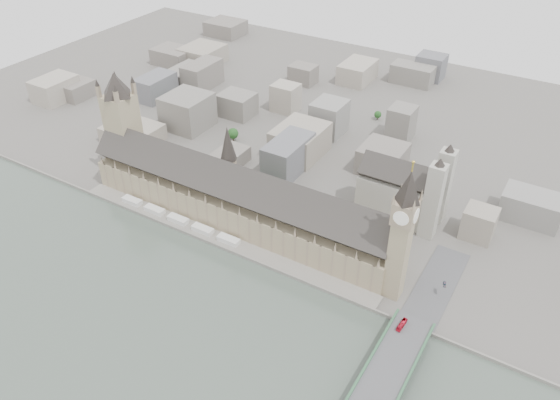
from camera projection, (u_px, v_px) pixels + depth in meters
The scene contains 14 objects.
ground at pixel (224, 235), 431.02m from camera, with size 900.00×900.00×0.00m, color #595651.
river_thames at pixel (56, 388), 315.89m from camera, with size 600.00×600.00×0.00m, color #465349.
embankment_wall at pixel (212, 244), 419.68m from camera, with size 600.00×1.50×3.00m, color gray.
river_terrace at pixel (218, 239), 425.21m from camera, with size 270.00×15.00×2.00m, color gray.
terrace_tents at pixel (178, 219), 440.65m from camera, with size 118.00×7.00×4.00m.
palace_of_westminster at pixel (236, 199), 431.60m from camera, with size 265.00×40.73×55.44m.
elizabeth_tower at pixel (403, 227), 344.87m from camera, with size 17.00×17.00×107.50m.
victoria_tower at pixel (122, 122), 468.48m from camera, with size 30.00×30.00×100.00m.
central_tower at pixel (228, 154), 419.79m from camera, with size 13.00×13.00×48.00m.
westminster_abbey at pixel (404, 191), 436.10m from camera, with size 68.00×36.00×64.00m.
city_skyline_inland at pixel (355, 99), 590.95m from camera, with size 720.00×360.00×38.00m, color gray, non-canonical shape.
park_trees at pixel (254, 187), 472.74m from camera, with size 110.00×30.00×15.00m, color #193F16, non-canonical shape.
red_bus_north at pixel (402, 325), 339.78m from camera, with size 2.65×11.33×3.16m, color red.
car_approach at pixel (445, 284), 370.05m from camera, with size 2.07×5.08×1.48m, color gray.
Camera 1 is at (211.38, -264.09, 272.21)m, focal length 35.00 mm.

